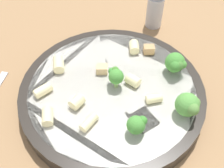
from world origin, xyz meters
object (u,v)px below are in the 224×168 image
broccoli_floret_0 (115,75)px  chicken_chunk_1 (102,69)px  rigatoni_1 (154,99)px  rigatoni_4 (59,64)px  rigatoni_7 (43,90)px  rigatoni_5 (134,47)px  broccoli_floret_3 (176,63)px  pasta_bowl (112,93)px  broccoli_floret_2 (188,105)px  broccoli_floret_1 (136,125)px  rigatoni_6 (46,114)px  chicken_chunk_0 (149,50)px  rigatoni_2 (133,81)px  rigatoni_3 (76,101)px  pepper_shaker (155,6)px  rigatoni_0 (89,122)px

broccoli_floret_0 → chicken_chunk_1: (-0.00, 0.03, -0.02)m
broccoli_floret_0 → rigatoni_1: size_ratio=1.45×
rigatoni_4 → chicken_chunk_1: size_ratio=1.58×
rigatoni_7 → chicken_chunk_1: size_ratio=1.52×
rigatoni_5 → chicken_chunk_1: size_ratio=1.26×
broccoli_floret_3 → pasta_bowl: bearing=165.6°
broccoli_floret_2 → rigatoni_4: size_ratio=1.35×
broccoli_floret_1 → rigatoni_6: size_ratio=1.24×
chicken_chunk_0 → chicken_chunk_1: (-0.09, 0.01, -0.00)m
rigatoni_2 → rigatoni_7: (-0.13, 0.06, -0.00)m
broccoli_floret_2 → rigatoni_3: (-0.13, 0.10, -0.01)m
pasta_bowl → chicken_chunk_0: 0.11m
rigatoni_1 → chicken_chunk_0: chicken_chunk_0 is taller
rigatoni_6 → rigatoni_5: bearing=13.9°
broccoli_floret_3 → rigatoni_3: size_ratio=1.83×
broccoli_floret_1 → rigatoni_3: 0.10m
rigatoni_5 → pepper_shaker: size_ratio=0.26×
pasta_bowl → rigatoni_3: rigatoni_3 is taller
rigatoni_2 → rigatoni_0: bearing=-163.5°
rigatoni_6 → rigatoni_1: bearing=-22.4°
broccoli_floret_3 → chicken_chunk_0: 0.06m
rigatoni_2 → pepper_shaker: 0.20m
rigatoni_3 → broccoli_floret_1: bearing=-62.5°
broccoli_floret_0 → chicken_chunk_0: bearing=17.9°
broccoli_floret_3 → rigatoni_7: bearing=159.2°
pepper_shaker → rigatoni_4: bearing=-171.7°
broccoli_floret_2 → pasta_bowl: bearing=122.3°
broccoli_floret_1 → rigatoni_7: bearing=120.3°
rigatoni_3 → rigatoni_5: bearing=19.0°
pasta_bowl → broccoli_floret_3: bearing=-14.4°
broccoli_floret_0 → rigatoni_5: broccoli_floret_0 is taller
rigatoni_3 → chicken_chunk_0: rigatoni_3 is taller
broccoli_floret_2 → rigatoni_5: (0.02, 0.15, -0.01)m
broccoli_floret_1 → rigatoni_2: bearing=56.9°
rigatoni_3 → pasta_bowl: bearing=-2.5°
rigatoni_3 → chicken_chunk_1: size_ratio=1.09×
rigatoni_7 → chicken_chunk_0: same height
rigatoni_1 → rigatoni_6: 0.16m
broccoli_floret_0 → rigatoni_5: size_ratio=1.49×
broccoli_floret_1 → broccoli_floret_2: size_ratio=0.82×
chicken_chunk_1 → broccoli_floret_1: bearing=-99.9°
pepper_shaker → chicken_chunk_1: bearing=-155.4°
rigatoni_7 → rigatoni_1: bearing=-38.2°
rigatoni_0 → rigatoni_1: same height
rigatoni_7 → rigatoni_3: bearing=-54.7°
rigatoni_3 → rigatoni_4: size_ratio=0.69×
broccoli_floret_1 → rigatoni_2: size_ratio=1.43×
rigatoni_2 → broccoli_floret_2: bearing=-71.0°
rigatoni_5 → rigatoni_6: same height
broccoli_floret_3 → chicken_chunk_1: (-0.10, 0.07, -0.01)m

